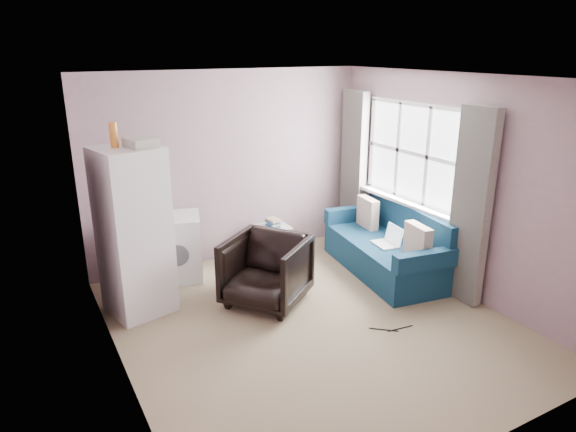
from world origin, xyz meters
name	(u,v)px	position (x,y,z in m)	size (l,w,h in m)	color
room	(315,209)	(0.02, 0.01, 1.25)	(3.84, 4.24, 2.54)	#907D5E
armchair	(266,268)	(-0.21, 0.64, 0.43)	(0.83, 0.78, 0.85)	black
fridge	(134,231)	(-1.49, 1.17, 0.92)	(0.75, 0.74, 2.06)	white
washing_machine	(177,246)	(-0.87, 1.76, 0.42)	(0.72, 0.72, 0.81)	white
side_table	(273,239)	(0.46, 1.76, 0.26)	(0.42, 0.42, 0.56)	beige
sofa	(390,248)	(1.57, 0.65, 0.31)	(1.13, 2.02, 0.85)	navy
window_dressing	(404,185)	(1.78, 0.70, 1.11)	(0.17, 2.62, 2.18)	white
floor_cables	(392,329)	(0.65, -0.53, 0.01)	(0.43, 0.20, 0.01)	black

